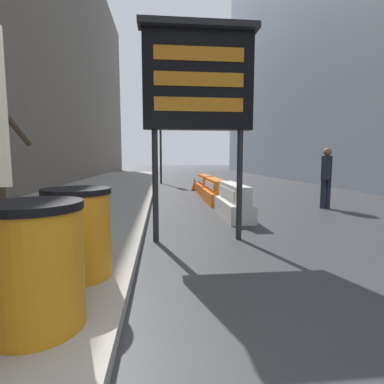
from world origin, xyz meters
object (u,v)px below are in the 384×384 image
Objects in this scene: message_board at (198,82)px; traffic_cone_mid at (242,190)px; barrel_drum_foreground at (36,265)px; barrel_drum_middle at (78,233)px; pedestrian_worker at (326,173)px; jersey_barrier_orange_far at (205,186)px; traffic_cone_near at (195,184)px; jersey_barrier_orange_near at (215,192)px; traffic_light_near_curb at (161,131)px; jersey_barrier_white at (233,202)px.

message_board is 5.22× the size of traffic_cone_mid.
barrel_drum_foreground is 1.00× the size of barrel_drum_middle.
message_board is at bearing -21.71° from pedestrian_worker.
jersey_barrier_orange_far is (2.62, 8.66, -0.30)m from barrel_drum_middle.
traffic_cone_near is at bearing 112.26° from traffic_cone_mid.
jersey_barrier_orange_near is 2.36m from jersey_barrier_orange_far.
traffic_light_near_curb reaches higher than traffic_cone_mid.
pedestrian_worker is at bearing -53.11° from jersey_barrier_orange_far.
traffic_cone_mid is 7.84m from traffic_light_near_curb.
pedestrian_worker is at bearing 46.01° from barrel_drum_foreground.
jersey_barrier_white is at bearing -87.62° from traffic_cone_near.
barrel_drum_middle is 4.62m from jersey_barrier_white.
jersey_barrier_white reaches higher than jersey_barrier_orange_far.
pedestrian_worker is (2.91, -3.88, 0.68)m from jersey_barrier_orange_far.
barrel_drum_foreground is at bearing -92.49° from barrel_drum_middle.
traffic_light_near_curb is at bearing 86.49° from barrel_drum_foreground.
pedestrian_worker is at bearing 18.79° from jersey_barrier_white.
jersey_barrier_orange_near is 3.35m from pedestrian_worker.
jersey_barrier_orange_near is 1.15× the size of jersey_barrier_orange_far.
jersey_barrier_orange_far reaches higher than traffic_cone_mid.
traffic_light_near_curb is 2.36× the size of pedestrian_worker.
traffic_cone_near is 6.15m from pedestrian_worker.
message_board is at bearing 60.96° from barrel_drum_foreground.
message_board is 7.32m from jersey_barrier_orange_far.
barrel_drum_middle is 0.56× the size of pedestrian_worker.
traffic_cone_near is at bearing 93.99° from jersey_barrier_orange_near.
jersey_barrier_orange_near is (2.62, 6.30, -0.30)m from barrel_drum_middle.
traffic_light_near_curb is at bearing 100.08° from jersey_barrier_white.
jersey_barrier_orange_near is 3.72m from traffic_cone_near.
barrel_drum_middle is at bearing -129.83° from message_board.
jersey_barrier_white is 3.22m from traffic_cone_mid.
barrel_drum_middle is 10.29m from traffic_cone_near.
traffic_cone_mid is (1.04, -1.82, 0.00)m from jersey_barrier_orange_far.
jersey_barrier_orange_far is 1.37m from traffic_cone_near.
jersey_barrier_orange_near is at bearing -86.01° from traffic_cone_near.
barrel_drum_foreground is 10.01m from jersey_barrier_orange_far.
jersey_barrier_orange_near reaches higher than traffic_cone_near.
message_board is 5.26m from pedestrian_worker.
traffic_cone_mid is at bearing 27.46° from jersey_barrier_orange_near.
jersey_barrier_white is at bearing -79.92° from traffic_light_near_curb.
jersey_barrier_orange_near is (1.11, 4.49, -2.34)m from message_board.
message_board is 2.08× the size of pedestrian_worker.
message_board is at bearing 50.17° from barrel_drum_middle.
jersey_barrier_orange_far is 2.09m from traffic_cone_mid.
message_board is 11.90m from traffic_light_near_curb.
pedestrian_worker reaches higher than jersey_barrier_white.
jersey_barrier_orange_near reaches higher than jersey_barrier_orange_far.
traffic_cone_mid is at bearing 64.71° from barrel_drum_foreground.
jersey_barrier_white is 0.92× the size of jersey_barrier_orange_near.
traffic_light_near_curb is (0.86, 13.69, 2.30)m from barrel_drum_middle.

